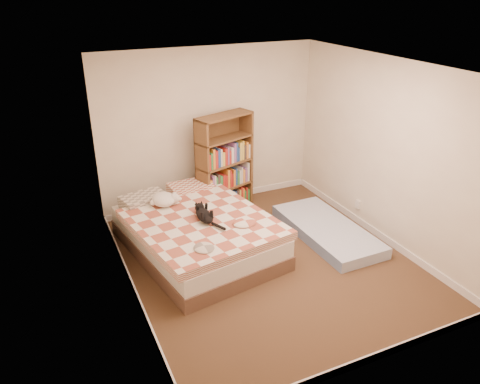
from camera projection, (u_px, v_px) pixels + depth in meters
name	position (u px, v px, depth m)	size (l,w,h in m)	color
room	(270.00, 177.00, 5.64)	(3.51, 4.01, 2.51)	#45301D
bed	(196.00, 232.00, 6.30)	(1.93, 2.47, 0.60)	brown
bookshelf	(224.00, 175.00, 7.33)	(1.02, 0.59, 1.55)	brown
floor_mattress	(327.00, 230.00, 6.72)	(0.80, 1.79, 0.16)	#7491C2
black_cat	(204.00, 214.00, 6.03)	(0.24, 0.68, 0.16)	black
white_dog	(165.00, 199.00, 6.39)	(0.44, 0.46, 0.17)	white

